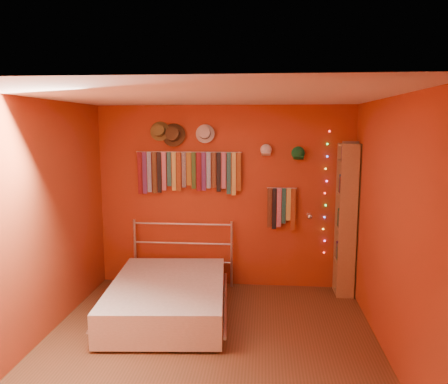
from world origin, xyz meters
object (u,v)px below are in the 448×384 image
(bookshelf, at_px, (349,219))
(bed, at_px, (168,297))
(reading_lamp, at_px, (309,216))
(tie_rack, at_px, (188,171))

(bookshelf, height_order, bed, bookshelf)
(reading_lamp, bearing_deg, tie_rack, 174.47)
(tie_rack, xyz_separation_m, bookshelf, (2.15, -0.15, -0.60))
(bookshelf, bearing_deg, tie_rack, 175.88)
(reading_lamp, xyz_separation_m, bookshelf, (0.51, 0.00, -0.03))
(reading_lamp, relative_size, bed, 0.15)
(tie_rack, relative_size, reading_lamp, 5.05)
(reading_lamp, distance_m, bed, 2.09)
(tie_rack, height_order, bookshelf, bookshelf)
(reading_lamp, distance_m, bookshelf, 0.51)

